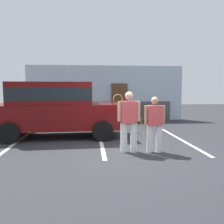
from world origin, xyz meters
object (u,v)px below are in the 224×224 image
object	(u,v)px
tennis_player_man	(129,121)
potted_plant_by_porch	(155,115)
tennis_player_woman	(154,124)
parked_suv	(56,107)

from	to	relation	value
tennis_player_man	potted_plant_by_porch	bearing A→B (deg)	-107.96
tennis_player_woman	potted_plant_by_porch	xyz separation A→B (m)	(1.61, 5.66, -0.41)
parked_suv	potted_plant_by_porch	size ratio (longest dim) A/B	6.29
tennis_player_man	tennis_player_woman	distance (m)	0.73
tennis_player_woman	potted_plant_by_porch	distance (m)	5.90
tennis_player_woman	parked_suv	bearing A→B (deg)	-35.23
tennis_player_man	parked_suv	bearing A→B (deg)	-40.49
parked_suv	potted_plant_by_porch	distance (m)	5.73
parked_suv	tennis_player_woman	xyz separation A→B (m)	(3.08, -2.45, -0.32)
parked_suv	tennis_player_man	distance (m)	3.35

